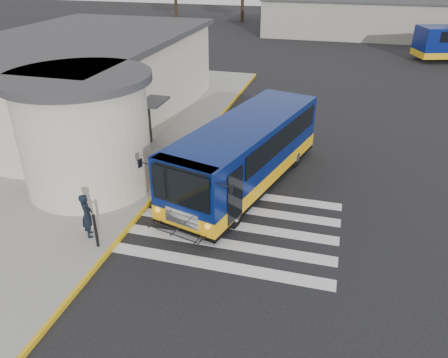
% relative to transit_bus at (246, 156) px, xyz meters
% --- Properties ---
extents(ground, '(140.00, 140.00, 0.00)m').
position_rel_transit_bus_xyz_m(ground, '(0.69, -2.47, -1.39)').
color(ground, black).
rests_on(ground, ground).
extents(sidewalk, '(10.00, 34.00, 0.15)m').
position_rel_transit_bus_xyz_m(sidewalk, '(-8.31, 1.53, -1.32)').
color(sidewalk, gray).
rests_on(sidewalk, ground).
extents(curb_strip, '(0.12, 34.00, 0.16)m').
position_rel_transit_bus_xyz_m(curb_strip, '(-3.36, 1.53, -1.31)').
color(curb_strip, gold).
rests_on(curb_strip, ground).
extents(station_building, '(12.70, 18.70, 4.80)m').
position_rel_transit_bus_xyz_m(station_building, '(-10.15, 4.43, 1.18)').
color(station_building, '#C0B3A2').
rests_on(station_building, ground).
extents(crosswalk, '(8.00, 5.35, 0.01)m').
position_rel_transit_bus_xyz_m(crosswalk, '(0.19, -3.27, -1.38)').
color(crosswalk, silver).
rests_on(crosswalk, ground).
extents(depot_building, '(26.40, 8.40, 4.20)m').
position_rel_transit_bus_xyz_m(depot_building, '(6.69, 39.53, 0.72)').
color(depot_building, gray).
rests_on(depot_building, ground).
extents(transit_bus, '(5.53, 10.60, 2.91)m').
position_rel_transit_bus_xyz_m(transit_bus, '(0.00, 0.00, 0.00)').
color(transit_bus, '#07185A').
rests_on(transit_bus, ground).
extents(pedestrian_a, '(0.67, 0.72, 1.66)m').
position_rel_transit_bus_xyz_m(pedestrian_a, '(-4.41, -5.43, -0.41)').
color(pedestrian_a, black).
rests_on(pedestrian_a, sidewalk).
extents(pedestrian_b, '(0.81, 0.93, 1.62)m').
position_rel_transit_bus_xyz_m(pedestrian_b, '(-5.00, -2.79, -0.43)').
color(pedestrian_b, black).
rests_on(pedestrian_b, sidewalk).
extents(bollard, '(0.10, 0.10, 1.26)m').
position_rel_transit_bus_xyz_m(bollard, '(-3.81, -5.94, -0.61)').
color(bollard, black).
rests_on(bollard, sidewalk).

